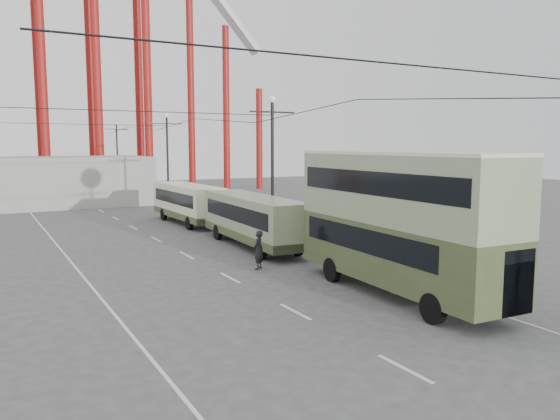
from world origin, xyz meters
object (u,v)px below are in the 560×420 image
pedestrian (258,250)px  single_decker_green (253,218)px  double_decker_bus (399,216)px  single_decker_cream (188,202)px

pedestrian → single_decker_green: bearing=-156.4°
double_decker_bus → single_decker_green: 12.76m
single_decker_green → single_decker_cream: 11.42m
single_decker_green → pedestrian: bearing=-111.1°
single_decker_green → single_decker_cream: size_ratio=1.12×
double_decker_bus → pedestrian: double_decker_bus is taller
single_decker_green → single_decker_cream: single_decker_green is taller
single_decker_green → pedestrian: size_ratio=5.65×
pedestrian → single_decker_cream: bearing=-140.3°
double_decker_bus → single_decker_cream: double_decker_bus is taller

